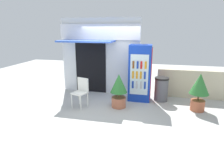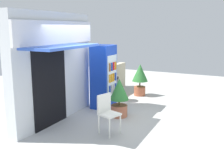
# 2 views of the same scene
# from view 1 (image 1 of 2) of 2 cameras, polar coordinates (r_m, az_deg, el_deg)

# --- Properties ---
(ground) EXTENTS (16.00, 16.00, 0.00)m
(ground) POSITION_cam_1_polar(r_m,az_deg,el_deg) (6.20, -1.41, -8.67)
(ground) COLOR #B2B2AD
(storefront_building) EXTENTS (2.99, 1.15, 2.82)m
(storefront_building) POSITION_cam_1_polar(r_m,az_deg,el_deg) (7.31, -3.64, 6.72)
(storefront_building) COLOR silver
(storefront_building) RESTS_ON ground
(drink_cooler) EXTENTS (0.75, 0.62, 1.91)m
(drink_cooler) POSITION_cam_1_polar(r_m,az_deg,el_deg) (6.52, 8.42, 1.18)
(drink_cooler) COLOR #1438B2
(drink_cooler) RESTS_ON ground
(plastic_chair) EXTENTS (0.51, 0.51, 0.92)m
(plastic_chair) POSITION_cam_1_polar(r_m,az_deg,el_deg) (6.07, -9.25, -3.93)
(plastic_chair) COLOR white
(plastic_chair) RESTS_ON ground
(potted_plant_near_shop) EXTENTS (0.53, 0.53, 1.07)m
(potted_plant_near_shop) POSITION_cam_1_polar(r_m,az_deg,el_deg) (5.94, 2.05, -3.54)
(potted_plant_near_shop) COLOR #BC6B4C
(potted_plant_near_shop) RESTS_ON ground
(potted_plant_curbside) EXTENTS (0.56, 0.56, 1.15)m
(potted_plant_curbside) POSITION_cam_1_polar(r_m,az_deg,el_deg) (6.22, 24.71, -3.18)
(potted_plant_curbside) COLOR #AD5B3D
(potted_plant_curbside) RESTS_ON ground
(trash_bin) EXTENTS (0.48, 0.48, 0.82)m
(trash_bin) POSITION_cam_1_polar(r_m,az_deg,el_deg) (6.75, 14.54, -3.50)
(trash_bin) COLOR #595960
(trash_bin) RESTS_ON ground
(stone_boundary_wall) EXTENTS (2.35, 0.23, 1.01)m
(stone_boundary_wall) POSITION_cam_1_polar(r_m,az_deg,el_deg) (7.37, 22.53, -1.90)
(stone_boundary_wall) COLOR beige
(stone_boundary_wall) RESTS_ON ground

